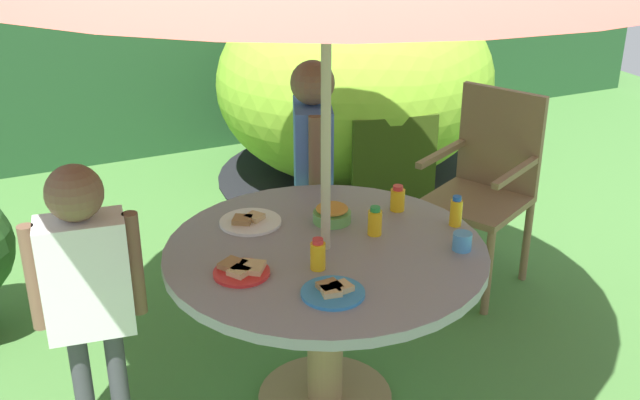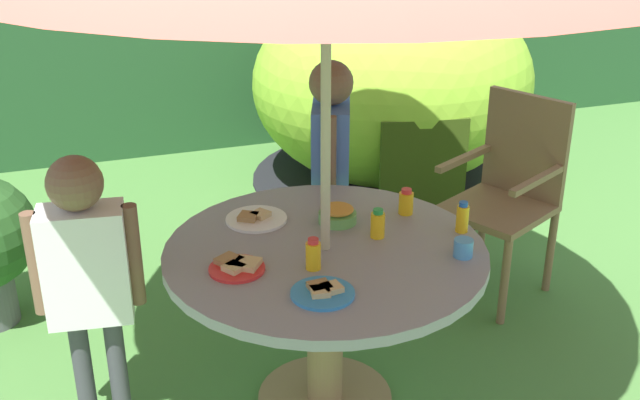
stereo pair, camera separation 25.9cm
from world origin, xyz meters
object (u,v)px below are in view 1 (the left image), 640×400
(dome_tent, at_px, (356,83))
(snack_bowl, at_px, (332,214))
(juice_bottle_far_right, at_px, (398,199))
(child_in_white_shirt, at_px, (86,277))
(juice_bottle_far_left, at_px, (318,255))
(wooden_chair, at_px, (486,179))
(cup_near, at_px, (462,241))
(juice_bottle_near_left, at_px, (375,222))
(plate_near_right, at_px, (250,221))
(plate_mid_right, at_px, (333,291))
(garden_table, at_px, (325,283))
(child_in_blue_shirt, at_px, (313,152))
(plate_center_front, at_px, (242,270))
(juice_bottle_center_back, at_px, (456,212))

(dome_tent, relative_size, snack_bowl, 14.23)
(juice_bottle_far_right, bearing_deg, child_in_white_shirt, -176.59)
(dome_tent, distance_m, juice_bottle_far_left, 2.62)
(wooden_chair, xyz_separation_m, dome_tent, (0.04, 1.53, 0.11))
(child_in_white_shirt, height_order, cup_near, child_in_white_shirt)
(wooden_chair, distance_m, juice_bottle_near_left, 1.13)
(juice_bottle_far_right, bearing_deg, plate_near_right, 167.73)
(child_in_white_shirt, xyz_separation_m, plate_mid_right, (0.74, -0.43, -0.01))
(garden_table, relative_size, dome_tent, 0.56)
(plate_near_right, height_order, juice_bottle_near_left, juice_bottle_near_left)
(child_in_blue_shirt, height_order, snack_bowl, child_in_blue_shirt)
(garden_table, bearing_deg, plate_center_front, -170.94)
(child_in_white_shirt, height_order, juice_bottle_near_left, child_in_white_shirt)
(plate_center_front, bearing_deg, dome_tent, 54.72)
(plate_near_right, bearing_deg, juice_bottle_far_right, -12.27)
(plate_mid_right, bearing_deg, child_in_blue_shirt, 69.48)
(snack_bowl, bearing_deg, wooden_chair, 21.28)
(wooden_chair, bearing_deg, plate_center_front, -93.87)
(wooden_chair, height_order, child_in_blue_shirt, child_in_blue_shirt)
(plate_near_right, relative_size, juice_bottle_far_right, 2.27)
(garden_table, relative_size, wooden_chair, 1.22)
(garden_table, relative_size, child_in_white_shirt, 1.07)
(snack_bowl, bearing_deg, plate_center_front, -151.66)
(juice_bottle_far_right, bearing_deg, juice_bottle_near_left, -139.93)
(snack_bowl, relative_size, plate_center_front, 0.76)
(wooden_chair, relative_size, juice_bottle_near_left, 8.53)
(dome_tent, xyz_separation_m, child_in_white_shirt, (-2.06, -2.03, 0.06))
(wooden_chair, height_order, juice_bottle_near_left, wooden_chair)
(juice_bottle_near_left, bearing_deg, cup_near, -46.13)
(dome_tent, height_order, snack_bowl, dome_tent)
(wooden_chair, relative_size, juice_bottle_far_left, 8.40)
(snack_bowl, height_order, juice_bottle_far_right, juice_bottle_far_right)
(juice_bottle_far_left, bearing_deg, child_in_white_shirt, 162.37)
(child_in_blue_shirt, bearing_deg, dome_tent, 166.61)
(wooden_chair, xyz_separation_m, juice_bottle_near_left, (-0.95, -0.58, 0.21))
(plate_mid_right, bearing_deg, juice_bottle_far_right, 43.49)
(child_in_white_shirt, relative_size, plate_center_front, 5.66)
(plate_mid_right, xyz_separation_m, plate_center_front, (-0.23, 0.26, 0.00))
(dome_tent, xyz_separation_m, cup_near, (-0.74, -2.36, 0.08))
(child_in_white_shirt, distance_m, juice_bottle_far_left, 0.81)
(plate_mid_right, xyz_separation_m, juice_bottle_near_left, (0.34, 0.34, 0.04))
(child_in_blue_shirt, distance_m, juice_bottle_far_left, 1.02)
(wooden_chair, distance_m, dome_tent, 1.54)
(dome_tent, relative_size, juice_bottle_near_left, 18.59)
(wooden_chair, relative_size, plate_center_front, 4.96)
(dome_tent, bearing_deg, juice_bottle_far_left, -110.09)
(wooden_chair, bearing_deg, juice_bottle_center_back, -71.30)
(wooden_chair, height_order, plate_mid_right, wooden_chair)
(snack_bowl, relative_size, plate_near_right, 0.62)
(child_in_white_shirt, distance_m, juice_bottle_far_right, 1.27)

